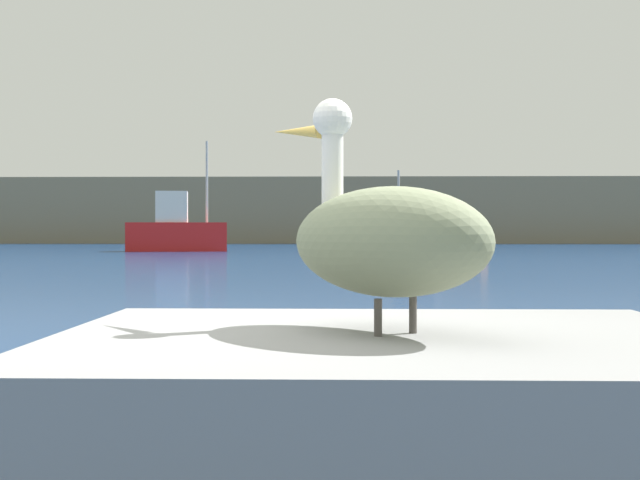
# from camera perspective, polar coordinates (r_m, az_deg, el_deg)

# --- Properties ---
(ground_plane) EXTENTS (260.00, 260.00, 0.00)m
(ground_plane) POSITION_cam_1_polar(r_m,az_deg,el_deg) (3.89, -12.06, -14.87)
(ground_plane) COLOR navy
(hillside_backdrop) EXTENTS (140.00, 14.01, 5.24)m
(hillside_backdrop) POSITION_cam_1_polar(r_m,az_deg,el_deg) (74.67, 0.88, 1.84)
(hillside_backdrop) COLOR #7F755B
(hillside_backdrop) RESTS_ON ground
(pier_dock) EXTENTS (2.52, 2.07, 0.65)m
(pier_dock) POSITION_cam_1_polar(r_m,az_deg,el_deg) (3.40, 4.41, -11.54)
(pier_dock) COLOR gray
(pier_dock) RESTS_ON ground
(pelican) EXTENTS (1.01, 1.23, 0.94)m
(pelican) POSITION_cam_1_polar(r_m,az_deg,el_deg) (3.33, 4.24, 0.18)
(pelican) COLOR gray
(pelican) RESTS_ON pier_dock
(fishing_boat_red) EXTENTS (5.09, 2.17, 5.50)m
(fishing_boat_red) POSITION_cam_1_polar(r_m,az_deg,el_deg) (43.89, -9.40, 0.65)
(fishing_boat_red) COLOR red
(fishing_boat_red) RESTS_ON ground
(fishing_boat_orange) EXTENTS (5.51, 3.38, 4.00)m
(fishing_boat_orange) POSITION_cam_1_polar(r_m,az_deg,el_deg) (42.50, 7.01, 0.51)
(fishing_boat_orange) COLOR orange
(fishing_boat_orange) RESTS_ON ground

